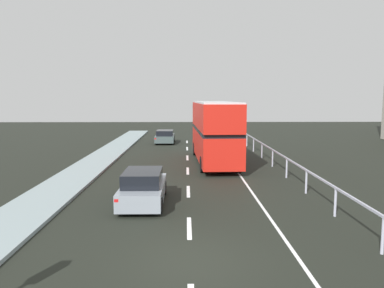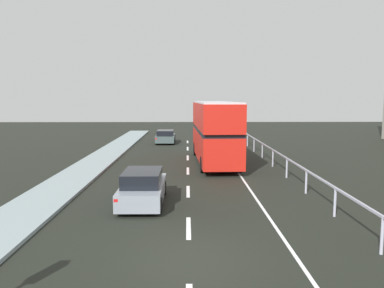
# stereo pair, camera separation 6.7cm
# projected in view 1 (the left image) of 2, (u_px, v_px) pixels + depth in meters

# --- Properties ---
(ground_plane) EXTENTS (74.44, 120.00, 0.10)m
(ground_plane) POSITION_uv_depth(u_px,v_px,m) (190.00, 261.00, 10.64)
(ground_plane) COLOR black
(lane_paint_markings) EXTENTS (3.23, 46.00, 0.01)m
(lane_paint_markings) POSITION_uv_depth(u_px,v_px,m) (226.00, 187.00, 19.12)
(lane_paint_markings) COLOR silver
(lane_paint_markings) RESTS_ON ground
(bridge_side_railing) EXTENTS (0.10, 42.00, 1.16)m
(bridge_side_railing) POSITION_uv_depth(u_px,v_px,m) (296.00, 167.00, 19.54)
(bridge_side_railing) COLOR #ACADC0
(bridge_side_railing) RESTS_ON ground
(double_decker_bus_red) EXTENTS (2.86, 10.11, 4.28)m
(double_decker_bus_red) POSITION_uv_depth(u_px,v_px,m) (214.00, 130.00, 26.06)
(double_decker_bus_red) COLOR red
(double_decker_bus_red) RESTS_ON ground
(hatchback_car_near) EXTENTS (1.82, 4.28, 1.47)m
(hatchback_car_near) POSITION_uv_depth(u_px,v_px,m) (143.00, 188.00, 16.13)
(hatchback_car_near) COLOR gray
(hatchback_car_near) RESTS_ON ground
(sedan_car_ahead) EXTENTS (1.89, 4.01, 1.31)m
(sedan_car_ahead) POSITION_uv_depth(u_px,v_px,m) (165.00, 137.00, 37.71)
(sedan_car_ahead) COLOR #425253
(sedan_car_ahead) RESTS_ON ground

